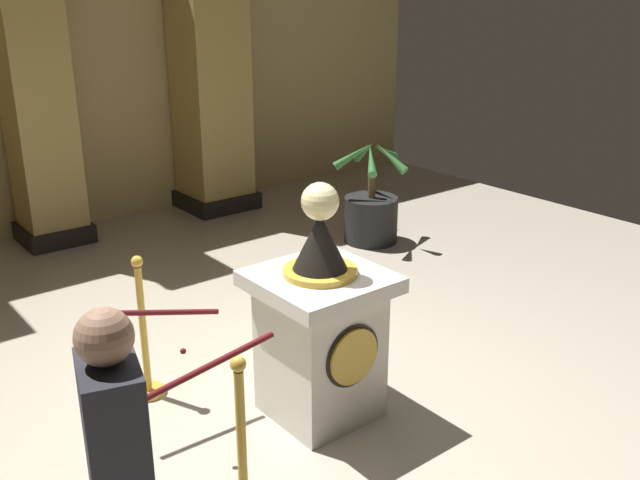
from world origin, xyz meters
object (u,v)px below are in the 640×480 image
Objects in this scene: stanchion_near at (145,347)px; stanchion_far at (243,473)px; pedestal_clock at (320,329)px; potted_palm_right at (371,212)px.

stanchion_far is (-0.20, -1.54, -0.00)m from stanchion_near.
stanchion_near is at bearing 82.79° from stanchion_far.
stanchion_near is (-0.81, 0.93, -0.26)m from pedestal_clock.
stanchion_near is 1.01× the size of stanchion_far.
potted_palm_right reaches higher than stanchion_near.
potted_palm_right is (3.36, 1.37, -0.03)m from stanchion_near.
pedestal_clock is at bearing -138.02° from potted_palm_right.
potted_palm_right is at bearing 39.34° from stanchion_far.
potted_palm_right is at bearing 41.98° from pedestal_clock.
stanchion_near is at bearing -157.82° from potted_palm_right.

